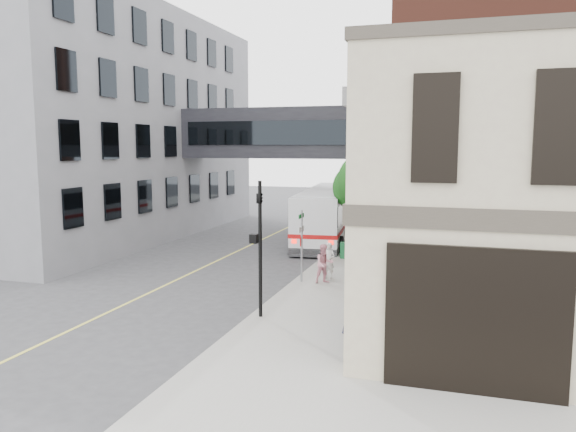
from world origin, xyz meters
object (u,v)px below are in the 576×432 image
Objects in this scene: newspaper_box at (344,250)px; bus at (327,212)px; pedestrian_b at (324,264)px; pedestrian_a at (329,261)px; sandwich_board at (352,318)px; pedestrian_c at (381,233)px.

bus is at bearing 104.73° from newspaper_box.
pedestrian_a is at bearing 55.80° from pedestrian_b.
newspaper_box is at bearing 58.78° from pedestrian_b.
newspaper_box is at bearing 111.28° from pedestrian_a.
sandwich_board is (2.24, -6.55, -0.31)m from pedestrian_a.
bus is 12.69× the size of sandwich_board.
newspaper_box is (-0.23, 4.49, -0.37)m from pedestrian_a.
pedestrian_c is (1.23, 7.16, 0.16)m from pedestrian_a.
pedestrian_c is at bearing 54.37° from newspaper_box.
pedestrian_c is at bearing -38.77° from bus.
pedestrian_c is 13.76m from sandwich_board.
pedestrian_c is 2.01× the size of sandwich_board.
pedestrian_c reaches higher than sandwich_board.
pedestrian_b is 5.30m from newspaper_box.
pedestrian_a reaches higher than sandwich_board.
pedestrian_a is 7.26m from pedestrian_c.
pedestrian_b is at bearing -72.23° from pedestrian_a.
pedestrian_a is 1.67× the size of sandwich_board.
bus is at bearing 69.03° from pedestrian_b.
pedestrian_b reaches higher than sandwich_board.
bus is 6.31× the size of pedestrian_c.
bus is 11.23m from pedestrian_b.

